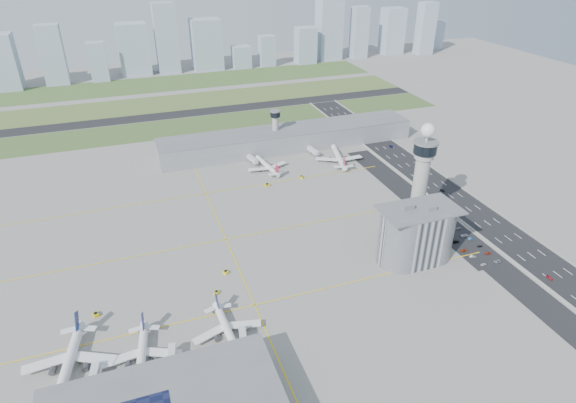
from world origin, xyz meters
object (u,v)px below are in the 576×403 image
object	(u,v)px
car_lot_7	(488,253)
airplane_far_b	(339,154)
car_lot_8	(480,246)
airplane_near_b	(141,353)
tug_2	(216,292)
tug_3	(226,272)
airplane_near_a	(67,358)
car_lot_2	(464,250)
car_lot_4	(451,238)
car_lot_5	(441,229)
jet_bridge_far_1	(308,149)
car_hw_0	(550,278)
airplane_far_a	(267,163)
car_hw_4	(346,124)
control_tower	(422,172)
tug_4	(267,185)
tug_1	(221,312)
jet_bridge_near_1	(171,374)
jet_bridge_near_2	(245,355)
car_lot_9	(471,239)
car_lot_11	(459,228)
jet_bridge_far_0	(249,158)
admin_building	(416,234)
airplane_near_c	(227,327)
jet_bridge_near_0	(91,395)
tug_0	(96,314)
car_lot_3	(456,242)
car_hw_2	(391,146)
tug_5	(301,177)
car_lot_10	(465,235)
car_lot_0	(483,264)
car_lot_6	(498,261)
car_lot_1	(473,256)
secondary_tower	(275,126)

from	to	relation	value
car_lot_7	airplane_far_b	bearing A→B (deg)	11.42
airplane_far_b	car_lot_8	size ratio (longest dim) A/B	13.40
airplane_near_b	airplane_far_b	world-z (taller)	airplane_far_b
tug_2	tug_3	world-z (taller)	tug_3
airplane_near_a	car_lot_2	bearing A→B (deg)	105.01
car_lot_4	car_lot_5	xyz separation A→B (m)	(0.25, 10.54, 0.06)
car_lot_4	jet_bridge_far_1	bearing A→B (deg)	11.32
jet_bridge_far_1	car_hw_0	size ratio (longest dim) A/B	3.64
airplane_far_a	car_hw_4	world-z (taller)	airplane_far_a
airplane_far_a	jet_bridge_far_1	distance (m)	45.36
control_tower	tug_4	world-z (taller)	control_tower
car_lot_4	tug_1	bearing A→B (deg)	96.25
airplane_near_b	jet_bridge_far_1	bearing A→B (deg)	149.69
jet_bridge_near_1	tug_3	xyz separation A→B (m)	(35.64, 59.68, -1.97)
jet_bridge_near_2	car_lot_9	xyz separation A→B (m)	(146.84, 43.12, -2.23)
tug_1	car_lot_2	size ratio (longest dim) A/B	0.74
airplane_far_b	car_lot_11	distance (m)	117.39
tug_2	car_hw_0	xyz separation A→B (m)	(163.54, -45.57, -0.17)
jet_bridge_far_0	admin_building	bearing A→B (deg)	7.99
jet_bridge_near_1	car_lot_11	world-z (taller)	jet_bridge_near_1
airplane_near_c	jet_bridge_far_1	distance (m)	207.91
tug_2	jet_bridge_near_0	bearing A→B (deg)	-99.79
tug_0	car_lot_4	bearing A→B (deg)	158.87
admin_building	car_lot_3	distance (m)	34.93
car_lot_2	car_hw_2	distance (m)	150.58
control_tower	tug_3	distance (m)	124.50
tug_5	car_lot_5	size ratio (longest dim) A/B	0.87
airplane_near_a	airplane_near_b	distance (m)	28.65
jet_bridge_far_1	car_lot_7	size ratio (longest dim) A/B	3.72
car_lot_4	car_hw_0	xyz separation A→B (m)	(25.12, -47.82, 0.10)
car_lot_10	tug_3	bearing A→B (deg)	90.25
car_lot_10	car_lot_11	distance (m)	7.93
tug_4	tug_5	bearing A→B (deg)	-87.29
control_tower	tug_3	size ratio (longest dim) A/B	21.27
tug_2	tug_4	bearing A→B (deg)	102.41
car_lot_0	car_lot_9	distance (m)	24.62
car_lot_6	car_lot_1	bearing A→B (deg)	44.26
tug_5	secondary_tower	bearing A→B (deg)	108.02
tug_1	car_lot_5	bearing A→B (deg)	-177.12
airplane_near_b	tug_0	xyz separation A→B (m)	(-17.99, 36.08, -4.51)
jet_bridge_far_1	airplane_near_a	bearing A→B (deg)	-54.85
tug_4	jet_bridge_near_0	bearing A→B (deg)	136.07
airplane_near_c	jet_bridge_near_2	bearing A→B (deg)	9.21
car_lot_4	car_lot_9	distance (m)	11.60
control_tower	car_lot_6	distance (m)	63.35
car_lot_5	car_lot_10	distance (m)	14.05
control_tower	tug_1	xyz separation A→B (m)	(-128.41, -38.58, -34.20)
tug_0	car_lot_10	size ratio (longest dim) A/B	0.67
car_lot_0	car_lot_7	world-z (taller)	car_lot_7
tug_5	car_lot_4	distance (m)	116.54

